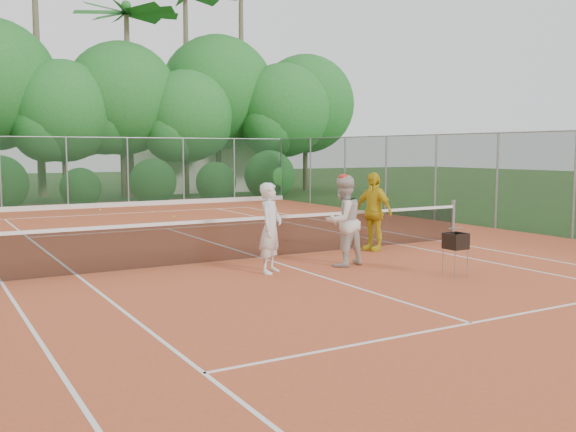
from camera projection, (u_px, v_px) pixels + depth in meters
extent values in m
plane|color=#224117|center=(262.00, 259.00, 14.67)|extent=(120.00, 120.00, 0.00)
cube|color=#BB512B|center=(262.00, 259.00, 14.67)|extent=(18.00, 36.00, 0.02)
cube|color=beige|center=(209.00, 166.00, 39.66)|extent=(8.00, 5.00, 3.00)
cylinder|color=gray|center=(453.00, 220.00, 17.58)|extent=(0.10, 0.10, 1.10)
cube|color=black|center=(262.00, 238.00, 14.62)|extent=(11.87, 0.03, 0.86)
cube|color=white|center=(262.00, 218.00, 14.58)|extent=(11.87, 0.04, 0.07)
imported|color=silver|center=(271.00, 228.00, 12.84)|extent=(0.79, 0.76, 1.82)
imported|color=beige|center=(343.00, 221.00, 13.61)|extent=(1.06, 0.90, 1.93)
ellipsoid|color=red|center=(344.00, 177.00, 13.51)|extent=(0.22, 0.22, 0.14)
imported|color=gold|center=(373.00, 211.00, 15.74)|extent=(0.70, 1.20, 1.93)
cylinder|color=gray|center=(455.00, 265.00, 12.34)|extent=(0.02, 0.02, 0.54)
cylinder|color=gray|center=(455.00, 260.00, 12.80)|extent=(0.02, 0.02, 0.54)
cube|color=black|center=(456.00, 241.00, 12.53)|extent=(0.37, 0.37, 0.31)
sphere|color=#C2E836|center=(152.00, 212.00, 25.19)|extent=(0.07, 0.07, 0.07)
sphere|color=#C9EB36|center=(100.00, 210.00, 26.09)|extent=(0.07, 0.07, 0.07)
sphere|color=yellow|center=(174.00, 216.00, 23.57)|extent=(0.07, 0.07, 0.07)
cube|color=white|center=(119.00, 214.00, 24.89)|extent=(11.03, 0.06, 0.01)
cube|color=white|center=(2.00, 283.00, 11.93)|extent=(0.06, 23.77, 0.01)
cube|color=white|center=(440.00, 241.00, 17.41)|extent=(0.06, 23.77, 0.01)
cube|color=white|center=(77.00, 276.00, 12.62)|extent=(0.06, 23.77, 0.01)
cube|color=white|center=(401.00, 245.00, 16.72)|extent=(0.06, 23.77, 0.01)
cube|color=white|center=(167.00, 228.00, 20.18)|extent=(8.23, 0.06, 0.01)
cube|color=white|center=(471.00, 323.00, 9.17)|extent=(8.23, 0.06, 0.01)
cube|color=white|center=(262.00, 258.00, 14.67)|extent=(0.06, 12.80, 0.01)
cube|color=#19381E|center=(98.00, 173.00, 27.42)|extent=(18.00, 0.02, 3.00)
cylinder|color=gray|center=(281.00, 169.00, 31.91)|extent=(0.07, 0.07, 3.00)
cube|color=#19381E|center=(575.00, 185.00, 17.72)|extent=(0.02, 33.00, 3.00)
cylinder|color=gray|center=(281.00, 169.00, 31.91)|extent=(0.07, 0.07, 3.00)
cylinder|color=brown|center=(65.00, 165.00, 31.02)|extent=(0.24, 0.24, 3.50)
sphere|color=#216524|center=(63.00, 111.00, 30.75)|extent=(4.90, 4.90, 4.90)
cylinder|color=brown|center=(123.00, 158.00, 32.91)|extent=(0.28, 0.28, 4.10)
sphere|color=#216524|center=(122.00, 99.00, 32.60)|extent=(5.74, 5.74, 5.74)
cylinder|color=brown|center=(187.00, 165.00, 33.42)|extent=(0.23, 0.23, 3.40)
sphere|color=#216524|center=(186.00, 116.00, 33.16)|extent=(4.76, 4.76, 4.76)
cylinder|color=brown|center=(218.00, 153.00, 37.17)|extent=(0.32, 0.32, 4.65)
sphere|color=#216524|center=(218.00, 93.00, 36.82)|extent=(6.51, 6.51, 6.51)
cylinder|color=brown|center=(283.00, 160.00, 36.74)|extent=(0.26, 0.26, 3.80)
sphere|color=#216524|center=(283.00, 111.00, 36.45)|extent=(5.32, 5.32, 5.32)
cylinder|color=brown|center=(305.00, 156.00, 39.34)|extent=(0.29, 0.29, 4.25)
sphere|color=#216524|center=(305.00, 104.00, 39.02)|extent=(5.95, 5.95, 5.95)
cone|color=brown|center=(37.00, 53.00, 33.18)|extent=(0.44, 0.44, 15.00)
cone|color=brown|center=(128.00, 101.00, 33.29)|extent=(0.44, 0.44, 10.00)
sphere|color=#216524|center=(126.00, 5.00, 32.79)|extent=(0.50, 0.50, 0.50)
cone|color=brown|center=(187.00, 89.00, 36.91)|extent=(0.44, 0.44, 12.00)
cone|color=brown|center=(241.00, 77.00, 39.66)|extent=(0.44, 0.44, 14.00)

